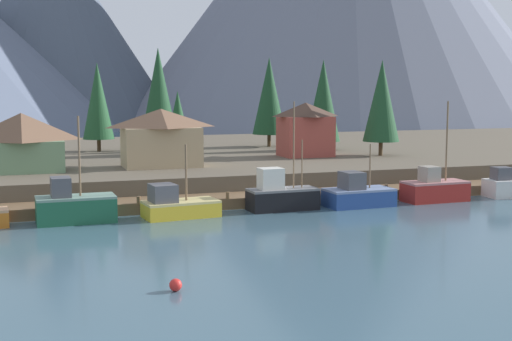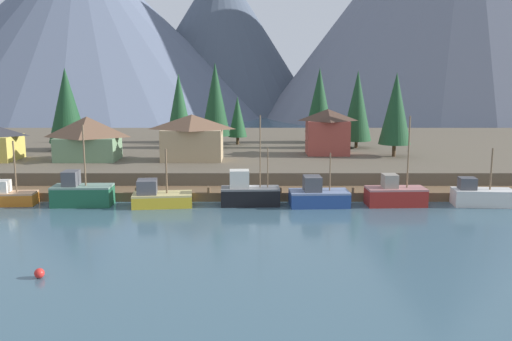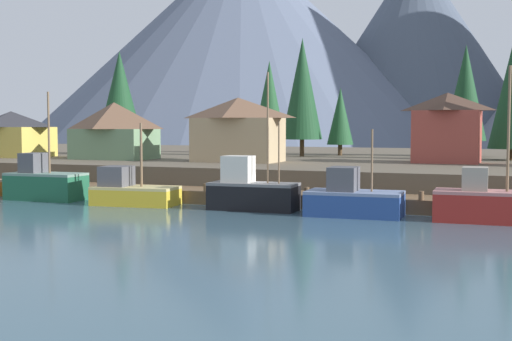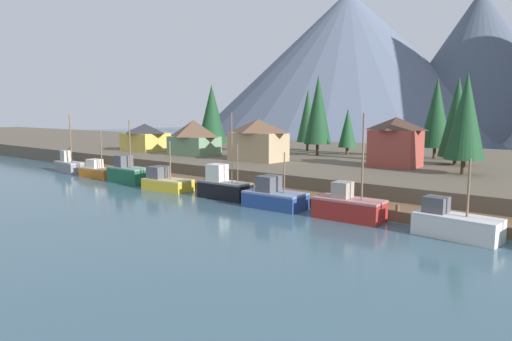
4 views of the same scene
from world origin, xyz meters
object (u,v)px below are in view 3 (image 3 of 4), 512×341
Objects in this scene: fishing_boat_green at (45,183)px; conifer_centre at (120,98)px; fishing_boat_black at (251,191)px; house_green at (114,130)px; fishing_boat_red at (485,203)px; house_red at (447,127)px; conifer_near_right at (302,89)px; conifer_mid_right at (465,93)px; conifer_back_right at (269,101)px; house_yellow at (11,133)px; house_tan at (238,129)px; conifer_back_left at (340,116)px; fishing_boat_blue at (353,199)px; fishing_boat_yellow at (132,191)px.

conifer_centre is at bearing 109.31° from fishing_boat_green.
fishing_boat_black is 27.09m from house_green.
fishing_boat_green is at bearing 177.98° from fishing_boat_black.
fishing_boat_red reaches higher than house_red.
conifer_near_right reaches higher than house_red.
house_green is 0.67× the size of conifer_mid_right.
fishing_boat_black is 0.84× the size of conifer_back_right.
conifer_centre is at bearing -166.22° from conifer_mid_right.
conifer_centre is (-6.07, 10.35, 3.81)m from house_green.
fishing_boat_green is 23.92m from house_yellow.
conifer_near_right is (2.23, 12.96, 4.43)m from house_tan.
conifer_back_left is at bearing 41.33° from house_green.
conifer_mid_right is (19.22, 20.01, 4.01)m from house_tan.
fishing_boat_blue is 44.76m from conifer_centre.
fishing_boat_red is 1.22× the size of conifer_back_left.
house_tan is at bearing 130.94° from fishing_boat_blue.
conifer_centre is (-39.32, -9.65, -0.33)m from conifer_mid_right.
conifer_near_right is (12.42, 28.64, 8.76)m from fishing_boat_green.
fishing_boat_green reaches higher than fishing_boat_blue.
fishing_boat_yellow is 9.53m from fishing_boat_black.
fishing_boat_red is at bearing -52.02° from conifer_back_right.
conifer_mid_right is 1.08× the size of conifer_back_right.
fishing_boat_blue is 22.46m from house_tan.
conifer_near_right is at bearing 156.21° from house_red.
conifer_centre is (-43.60, 26.03, 8.15)m from fishing_boat_red.
conifer_back_left is at bearing 71.11° from fishing_boat_yellow.
house_red is at bearing 59.89° from fishing_boat_black.
fishing_boat_yellow is 0.83× the size of conifer_back_left.
fishing_boat_green reaches higher than house_green.
fishing_boat_green is 36.30m from house_red.
house_yellow is (-51.19, 15.85, 3.92)m from fishing_boat_red.
conifer_back_left is at bearing 91.42° from fishing_boat_black.
house_red is at bearing 6.69° from house_yellow.
fishing_boat_green is 32.43m from conifer_near_right.
conifer_mid_right is at bearing 31.02° from house_green.
house_red is 0.52× the size of conifer_mid_right.
conifer_back_left is (3.29, 4.25, -3.02)m from conifer_near_right.
conifer_centre is at bearing 118.21° from fishing_boat_yellow.
fishing_boat_yellow is at bearing 177.79° from fishing_boat_blue.
fishing_boat_black is 17.89m from house_tan.
fishing_boat_red is 1.15× the size of house_yellow.
conifer_centre reaches higher than fishing_boat_blue.
fishing_boat_red is at bearing -1.49° from fishing_boat_green.
conifer_near_right is at bearing 124.19° from fishing_boat_red.
fishing_boat_black reaches higher than fishing_boat_red.
house_green reaches higher than fishing_boat_yellow.
fishing_boat_blue is 22.37m from house_red.
fishing_boat_blue is 0.55× the size of conifer_back_right.
house_red is 0.78× the size of house_yellow.
conifer_near_right is 22.50m from conifer_centre.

